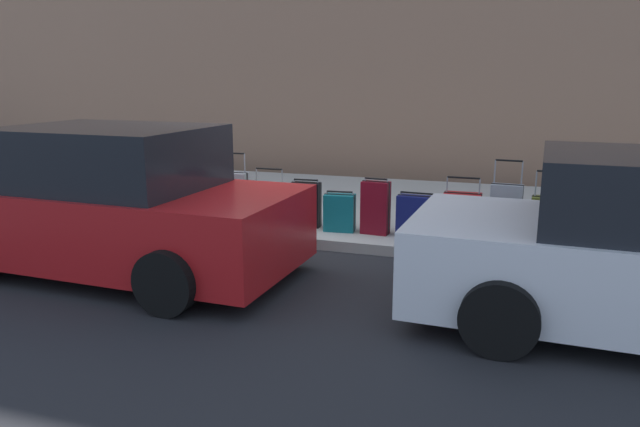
# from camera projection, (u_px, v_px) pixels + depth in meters

# --- Properties ---
(ground_plane) EXTENTS (40.00, 40.00, 0.00)m
(ground_plane) POSITION_uv_depth(u_px,v_px,m) (260.00, 245.00, 8.13)
(ground_plane) COLOR black
(sidewalk_curb) EXTENTS (18.00, 5.00, 0.14)m
(sidewalk_curb) POSITION_uv_depth(u_px,v_px,m) (319.00, 203.00, 10.42)
(sidewalk_curb) COLOR #ADA89E
(sidewalk_curb) RESTS_ON ground_plane
(suitcase_olive_0) EXTENTS (0.46, 0.26, 0.98)m
(suitcase_olive_0) POSITION_uv_depth(u_px,v_px,m) (549.00, 223.00, 7.38)
(suitcase_olive_0) COLOR #59601E
(suitcase_olive_0) RESTS_ON sidewalk_curb
(suitcase_silver_1) EXTENTS (0.40, 0.22, 1.07)m
(suitcase_silver_1) POSITION_uv_depth(u_px,v_px,m) (505.00, 213.00, 7.66)
(suitcase_silver_1) COLOR #9EA0A8
(suitcase_silver_1) RESTS_ON sidewalk_curb
(suitcase_red_2) EXTENTS (0.48, 0.27, 0.84)m
(suitcase_red_2) POSITION_uv_depth(u_px,v_px,m) (462.00, 217.00, 7.75)
(suitcase_red_2) COLOR red
(suitcase_red_2) RESTS_ON sidewalk_curb
(suitcase_navy_3) EXTENTS (0.51, 0.25, 0.60)m
(suitcase_navy_3) POSITION_uv_depth(u_px,v_px,m) (416.00, 216.00, 7.97)
(suitcase_navy_3) COLOR navy
(suitcase_navy_3) RESTS_ON sidewalk_curb
(suitcase_maroon_4) EXTENTS (0.38, 0.22, 0.77)m
(suitcase_maroon_4) POSITION_uv_depth(u_px,v_px,m) (375.00, 208.00, 8.08)
(suitcase_maroon_4) COLOR maroon
(suitcase_maroon_4) RESTS_ON sidewalk_curb
(suitcase_teal_5) EXTENTS (0.43, 0.28, 0.56)m
(suitcase_teal_5) POSITION_uv_depth(u_px,v_px,m) (340.00, 213.00, 8.25)
(suitcase_teal_5) COLOR #0F606B
(suitcase_teal_5) RESTS_ON sidewalk_curb
(suitcase_black_6) EXTENTS (0.42, 0.22, 0.69)m
(suitcase_black_6) POSITION_uv_depth(u_px,v_px,m) (306.00, 205.00, 8.47)
(suitcase_black_6) COLOR black
(suitcase_black_6) RESTS_ON sidewalk_curb
(suitcase_olive_7) EXTENTS (0.46, 0.26, 0.82)m
(suitcase_olive_7) POSITION_uv_depth(u_px,v_px,m) (270.00, 204.00, 8.60)
(suitcase_olive_7) COLOR #59601E
(suitcase_olive_7) RESTS_ON sidewalk_curb
(suitcase_silver_8) EXTENTS (0.47, 0.23, 1.03)m
(suitcase_silver_8) POSITION_uv_depth(u_px,v_px,m) (233.00, 197.00, 8.72)
(suitcase_silver_8) COLOR #9EA0A8
(suitcase_silver_8) RESTS_ON sidewalk_curb
(fire_hydrant) EXTENTS (0.39, 0.21, 0.80)m
(fire_hydrant) POSITION_uv_depth(u_px,v_px,m) (191.00, 190.00, 8.98)
(fire_hydrant) COLOR red
(fire_hydrant) RESTS_ON sidewalk_curb
(bollard_post) EXTENTS (0.17, 0.17, 0.72)m
(bollard_post) POSITION_uv_depth(u_px,v_px,m) (158.00, 194.00, 9.00)
(bollard_post) COLOR #333338
(bollard_post) RESTS_ON sidewalk_curb
(parked_car_red_1) EXTENTS (4.35, 2.20, 1.68)m
(parked_car_red_1) POSITION_uv_depth(u_px,v_px,m) (113.00, 205.00, 6.88)
(parked_car_red_1) COLOR #AD1619
(parked_car_red_1) RESTS_ON ground_plane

